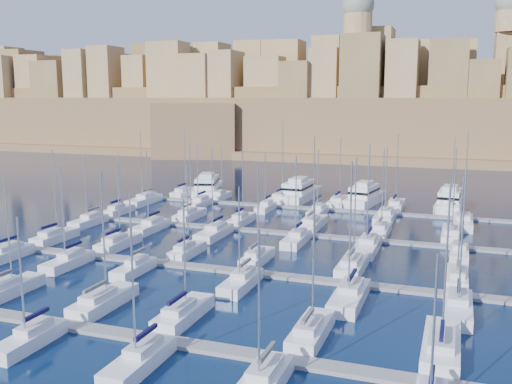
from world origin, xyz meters
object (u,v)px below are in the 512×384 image
at_px(sailboat_4, 311,331).
at_px(motor_yacht_d, 450,201).
at_px(sailboat_2, 103,301).
at_px(motor_yacht_c, 365,196).
at_px(motor_yacht_a, 207,187).
at_px(motor_yacht_b, 299,192).

height_order(sailboat_4, motor_yacht_d, sailboat_4).
distance_m(sailboat_2, motor_yacht_c, 71.46).
bearing_deg(sailboat_4, motor_yacht_d, 81.11).
distance_m(motor_yacht_a, motor_yacht_c, 36.57).
distance_m(sailboat_4, motor_yacht_c, 69.96).
bearing_deg(motor_yacht_a, motor_yacht_d, -0.84).
relative_size(motor_yacht_a, motor_yacht_d, 1.13).
xyz_separation_m(motor_yacht_b, motor_yacht_c, (14.54, -0.90, 0.00)).
distance_m(sailboat_4, motor_yacht_a, 82.29).
bearing_deg(sailboat_4, motor_yacht_c, 95.01).
bearing_deg(motor_yacht_b, motor_yacht_a, -179.40).
height_order(motor_yacht_a, motor_yacht_c, same).
height_order(motor_yacht_a, motor_yacht_d, same).
relative_size(sailboat_2, sailboat_4, 1.07).
relative_size(motor_yacht_b, motor_yacht_c, 1.09).
relative_size(sailboat_4, motor_yacht_b, 0.78).
bearing_deg(sailboat_2, motor_yacht_c, 76.35).
distance_m(sailboat_2, motor_yacht_a, 72.82).
relative_size(sailboat_2, motor_yacht_d, 0.95).
xyz_separation_m(sailboat_4, motor_yacht_a, (-42.67, 70.35, 0.98)).
height_order(motor_yacht_c, motor_yacht_d, same).
bearing_deg(motor_yacht_b, motor_yacht_d, -1.85).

